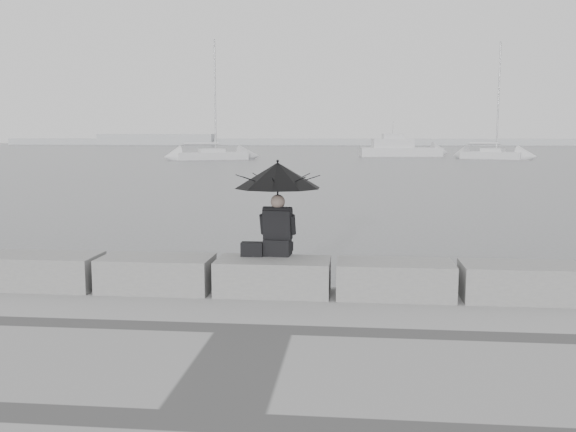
# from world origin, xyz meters

# --- Properties ---
(ground) EXTENTS (360.00, 360.00, 0.00)m
(ground) POSITION_xyz_m (0.00, 0.00, 0.00)
(ground) COLOR #4B4D50
(ground) RESTS_ON ground
(stone_block_far_left) EXTENTS (1.60, 0.80, 0.50)m
(stone_block_far_left) POSITION_xyz_m (-3.40, -0.45, 0.75)
(stone_block_far_left) COLOR slate
(stone_block_far_left) RESTS_ON promenade
(stone_block_left) EXTENTS (1.60, 0.80, 0.50)m
(stone_block_left) POSITION_xyz_m (-1.70, -0.45, 0.75)
(stone_block_left) COLOR slate
(stone_block_left) RESTS_ON promenade
(stone_block_centre) EXTENTS (1.60, 0.80, 0.50)m
(stone_block_centre) POSITION_xyz_m (0.00, -0.45, 0.75)
(stone_block_centre) COLOR slate
(stone_block_centre) RESTS_ON promenade
(stone_block_right) EXTENTS (1.60, 0.80, 0.50)m
(stone_block_right) POSITION_xyz_m (1.70, -0.45, 0.75)
(stone_block_right) COLOR slate
(stone_block_right) RESTS_ON promenade
(stone_block_far_right) EXTENTS (1.60, 0.80, 0.50)m
(stone_block_far_right) POSITION_xyz_m (3.40, -0.45, 0.75)
(stone_block_far_right) COLOR slate
(stone_block_far_right) RESTS_ON promenade
(seated_person) EXTENTS (1.26, 1.26, 1.39)m
(seated_person) POSITION_xyz_m (0.02, -0.11, 2.02)
(seated_person) COLOR black
(seated_person) RESTS_ON stone_block_centre
(bag) EXTENTS (0.31, 0.18, 0.20)m
(bag) POSITION_xyz_m (-0.34, -0.24, 1.10)
(bag) COLOR black
(bag) RESTS_ON stone_block_centre
(distant_landmass) EXTENTS (180.00, 8.00, 2.80)m
(distant_landmass) POSITION_xyz_m (-8.14, 154.51, 0.90)
(distant_landmass) COLOR #ABAEB0
(distant_landmass) RESTS_ON ground
(sailboat_left) EXTENTS (7.92, 5.60, 12.90)m
(sailboat_left) POSITION_xyz_m (-14.43, 59.41, 0.52)
(sailboat_left) COLOR silver
(sailboat_left) RESTS_ON ground
(sailboat_right) EXTENTS (7.03, 5.40, 12.90)m
(sailboat_right) POSITION_xyz_m (16.38, 64.67, 0.54)
(sailboat_right) COLOR silver
(sailboat_right) RESTS_ON ground
(motor_cruiser) EXTENTS (10.29, 4.10, 4.50)m
(motor_cruiser) POSITION_xyz_m (6.69, 71.71, 0.89)
(motor_cruiser) COLOR silver
(motor_cruiser) RESTS_ON ground
(dinghy) EXTENTS (3.30, 1.68, 0.54)m
(dinghy) POSITION_xyz_m (-15.12, 61.34, 0.27)
(dinghy) COLOR slate
(dinghy) RESTS_ON ground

